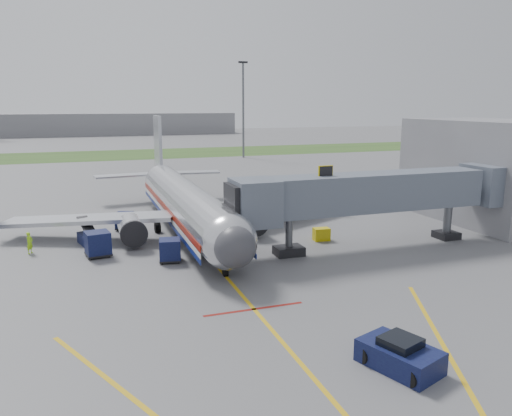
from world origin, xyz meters
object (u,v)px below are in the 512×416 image
object	(u,v)px
belt_loader	(91,239)
airliner	(185,203)
pushback_tug	(400,355)
ramp_worker	(30,243)

from	to	relation	value
belt_loader	airliner	bearing A→B (deg)	15.06
pushback_tug	belt_loader	world-z (taller)	belt_loader
airliner	ramp_worker	bearing A→B (deg)	-166.68
pushback_tug	ramp_worker	bearing A→B (deg)	124.93
pushback_tug	airliner	bearing A→B (deg)	98.26
belt_loader	ramp_worker	world-z (taller)	belt_loader
airliner	belt_loader	world-z (taller)	airliner
ramp_worker	airliner	bearing A→B (deg)	-44.23
airliner	pushback_tug	bearing A→B (deg)	-81.74
ramp_worker	belt_loader	bearing A→B (deg)	-47.56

